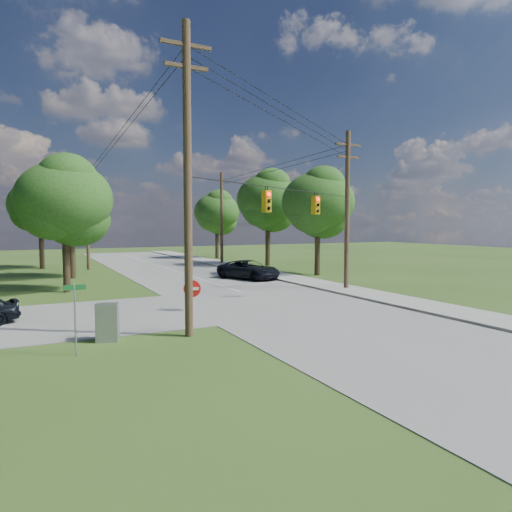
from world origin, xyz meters
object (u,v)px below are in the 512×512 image
pole_north_w (87,216)px  car_main_north (249,270)px  pole_north_e (222,217)px  pole_sw (188,176)px  control_cabinet (107,322)px  do_not_enter_sign (192,294)px  pole_ne (347,208)px

pole_north_w → car_main_north: bearing=-53.1°
pole_north_e → car_main_north: bearing=-103.7°
pole_sw → control_cabinet: bearing=168.6°
control_cabinet → do_not_enter_sign: 3.43m
pole_ne → car_main_north: 9.90m
pole_north_w → pole_sw: bearing=-89.2°
pole_north_w → car_main_north: pole_north_w is taller
pole_north_e → control_cabinet: pole_north_e is taller
pole_north_e → pole_north_w: size_ratio=1.00×
pole_north_e → car_main_north: 15.03m
pole_north_w → pole_north_e: bearing=0.0°
car_main_north → control_cabinet: (-13.08, -15.02, -0.05)m
do_not_enter_sign → control_cabinet: bearing=-165.7°
pole_ne → pole_north_w: 26.03m
pole_sw → pole_north_e: (13.50, 29.60, -1.10)m
pole_north_e → pole_sw: bearing=-114.5°
pole_ne → pole_north_e: 22.00m
control_cabinet → pole_ne: bearing=39.9°
pole_ne → do_not_enter_sign: bearing=-152.0°
pole_sw → pole_north_e: pole_sw is taller
pole_sw → pole_north_e: bearing=65.5°
pole_sw → do_not_enter_sign: size_ratio=5.64×
control_cabinet → pole_sw: bearing=5.5°
do_not_enter_sign → pole_north_w: bearing=105.8°
pole_north_e → pole_north_w: 13.90m
pole_north_w → control_cabinet: bearing=-95.1°
pole_north_w → control_cabinet: size_ratio=6.96×
control_cabinet → do_not_enter_sign: size_ratio=0.68×
pole_north_e → pole_north_w: bearing=180.0°
pole_ne → pole_north_e: (-0.00, 22.00, -0.34)m
control_cabinet → do_not_enter_sign: (3.32, -0.00, 0.85)m
pole_ne → control_cabinet: bearing=-157.0°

